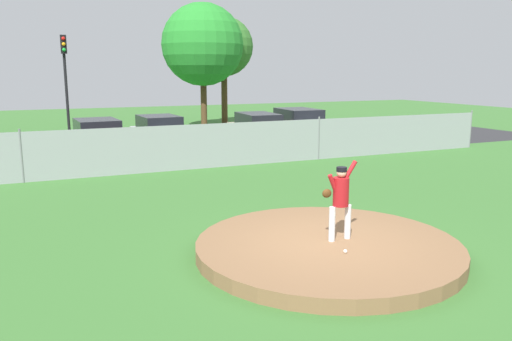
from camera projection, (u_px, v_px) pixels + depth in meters
The scene contains 13 objects.
ground_plane at pixel (225, 192), 15.77m from camera, with size 80.00×80.00×0.00m, color #386B2D.
asphalt_strip at pixel (161, 153), 23.40m from camera, with size 44.00×7.00×0.01m, color #2B2B2D.
pitchers_mound at pixel (328, 248), 10.36m from camera, with size 5.37×5.37×0.28m, color brown.
pitcher_youth at pixel (340, 196), 10.26m from camera, with size 0.77×0.32×1.64m.
baseball at pixel (345, 251), 9.66m from camera, with size 0.07×0.07×0.07m, color white.
chainlink_fence at pixel (188, 147), 19.20m from camera, with size 28.67×0.07×1.81m.
parked_car_champagne at pixel (258, 131), 25.10m from camera, with size 2.02×4.87×1.66m.
parked_car_white at pixel (298, 127), 26.59m from camera, with size 2.09×4.73×1.77m.
parked_car_silver at pixel (159, 135), 23.38m from camera, with size 2.00×4.10×1.69m.
parked_car_burgundy at pixel (98, 140), 21.86m from camera, with size 2.05×4.30×1.67m.
traffic_light_near at pixel (65, 71), 25.39m from camera, with size 0.28×0.46×5.44m.
tree_bushy_near at pixel (203, 45), 31.57m from camera, with size 5.09×5.09×7.86m.
tree_leaning_west at pixel (224, 47), 34.15m from camera, with size 3.96×3.96×7.30m.
Camera 1 is at (-5.32, -8.43, 3.67)m, focal length 35.70 mm.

